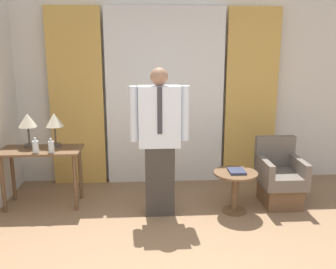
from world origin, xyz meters
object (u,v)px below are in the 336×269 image
at_px(book, 237,171).
at_px(armchair, 279,179).
at_px(side_table, 235,185).
at_px(desk, 42,160).
at_px(person, 160,138).
at_px(table_lamp_left, 28,122).
at_px(table_lamp_right, 54,122).
at_px(bottle_near_edge, 36,147).
at_px(bottle_by_lamp, 51,147).

bearing_deg(book, armchair, 20.65).
bearing_deg(side_table, desk, 171.59).
bearing_deg(person, book, -0.74).
relative_size(desk, book, 4.34).
height_order(table_lamp_left, person, person).
xyz_separation_m(desk, table_lamp_left, (-0.17, 0.11, 0.47)).
height_order(table_lamp_right, book, table_lamp_right).
height_order(table_lamp_left, bottle_near_edge, table_lamp_left).
xyz_separation_m(person, book, (0.95, -0.01, -0.44)).
bearing_deg(table_lamp_left, side_table, -10.27).
bearing_deg(bottle_by_lamp, book, -5.12).
distance_m(desk, book, 2.47).
bearing_deg(table_lamp_right, table_lamp_left, 180.00).
distance_m(desk, person, 1.58).
distance_m(desk, table_lamp_right, 0.51).
distance_m(table_lamp_right, bottle_near_edge, 0.41).
height_order(armchair, book, armchair).
xyz_separation_m(desk, side_table, (2.44, -0.36, -0.26)).
distance_m(table_lamp_right, side_table, 2.43).
xyz_separation_m(desk, armchair, (3.08, -0.13, -0.29)).
height_order(bottle_near_edge, person, person).
bearing_deg(bottle_by_lamp, person, -8.22).
distance_m(table_lamp_left, armchair, 3.35).
distance_m(bottle_by_lamp, armchair, 2.95).
xyz_separation_m(table_lamp_left, side_table, (2.60, -0.47, -0.73)).
height_order(side_table, book, book).
height_order(desk, table_lamp_left, table_lamp_left).
height_order(person, side_table, person).
xyz_separation_m(bottle_near_edge, armchair, (3.10, 0.03, -0.51)).
relative_size(desk, bottle_by_lamp, 5.55).
distance_m(side_table, book, 0.18).
relative_size(bottle_near_edge, bottle_by_lamp, 1.04).
bearing_deg(desk, bottle_near_edge, -95.61).
bearing_deg(bottle_near_edge, book, -4.89).
bearing_deg(table_lamp_right, book, -11.86).
bearing_deg(armchair, table_lamp_left, 175.81).
bearing_deg(armchair, book, -159.35).
bearing_deg(book, table_lamp_left, 169.63).
relative_size(table_lamp_right, side_table, 0.82).
xyz_separation_m(bottle_near_edge, bottle_by_lamp, (0.19, -0.01, -0.00)).
distance_m(table_lamp_right, armchair, 3.02).
height_order(armchair, side_table, armchair).
xyz_separation_m(bottle_near_edge, book, (2.46, -0.21, -0.30)).
height_order(bottle_by_lamp, book, bottle_by_lamp).
bearing_deg(side_table, bottle_near_edge, 175.24).
height_order(desk, armchair, armchair).
bearing_deg(person, bottle_near_edge, 172.53).
relative_size(armchair, side_table, 1.58).
height_order(table_lamp_right, bottle_near_edge, table_lamp_right).
xyz_separation_m(table_lamp_right, armchair, (2.92, -0.24, -0.76)).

